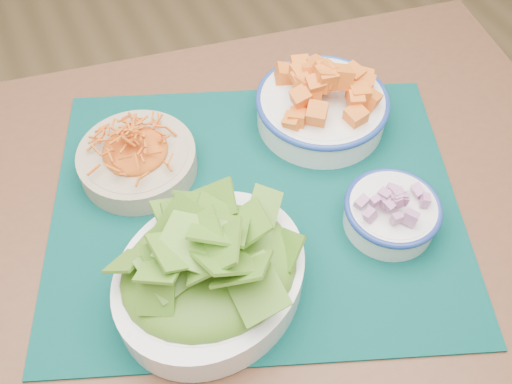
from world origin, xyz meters
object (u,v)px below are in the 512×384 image
Objects in this scene: table at (235,249)px; lettuce_bowl at (209,268)px; carrot_bowl at (137,156)px; placemat at (256,205)px; onion_bowl at (392,210)px; squash_bowl at (323,100)px.

table is 0.21m from lettuce_bowl.
lettuce_bowl is (0.02, -0.24, 0.03)m from carrot_bowl.
placemat is at bearing -45.45° from carrot_bowl.
onion_bowl is at bearing -13.77° from placemat.
onion_bowl is (0.27, -0.01, -0.03)m from lettuce_bowl.
placemat is at bearing 144.87° from onion_bowl.
squash_bowl is (0.30, -0.03, 0.02)m from carrot_bowl.
carrot_bowl is at bearing 136.28° from table.
carrot_bowl is at bearing 174.67° from squash_bowl.
carrot_bowl is 0.30m from squash_bowl.
onion_bowl is (0.29, -0.25, 0.00)m from carrot_bowl.
onion_bowl is at bearing -21.76° from table.
table is at bearing 148.95° from onion_bowl.
placemat is 0.20m from squash_bowl.
squash_bowl is at bearing 54.28° from placemat.
lettuce_bowl reaches higher than carrot_bowl.
placemat is 3.33× the size of carrot_bowl.
placemat is 2.42× the size of squash_bowl.
onion_bowl reaches higher than table.
placemat is 0.16m from lettuce_bowl.
placemat is at bearing 18.30° from lettuce_bowl.
table is at bearing -153.09° from squash_bowl.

